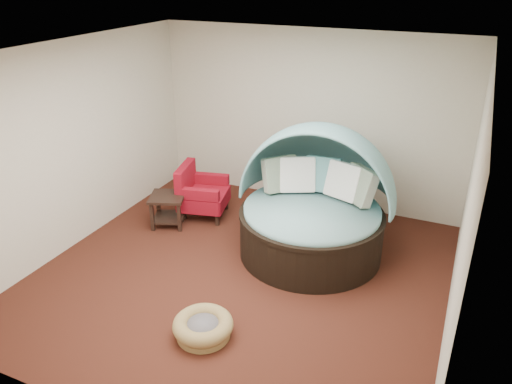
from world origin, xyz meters
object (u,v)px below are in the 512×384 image
at_px(canopy_daybed, 315,196).
at_px(pet_basket, 203,327).
at_px(red_armchair, 200,193).
at_px(side_table, 168,206).

bearing_deg(canopy_daybed, pet_basket, -106.71).
distance_m(canopy_daybed, red_armchair, 2.01).
bearing_deg(red_armchair, side_table, -133.97).
distance_m(pet_basket, red_armchair, 2.87).
xyz_separation_m(canopy_daybed, pet_basket, (-0.50, -2.19, -0.71)).
height_order(canopy_daybed, pet_basket, canopy_daybed).
distance_m(canopy_daybed, pet_basket, 2.36).
height_order(pet_basket, side_table, side_table).
distance_m(pet_basket, side_table, 2.64).
height_order(pet_basket, red_armchair, red_armchair).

